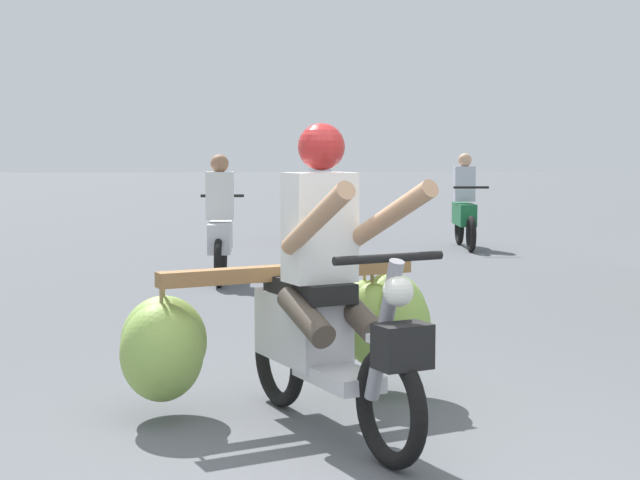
% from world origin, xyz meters
% --- Properties ---
extents(motorbike_main_loaded, '(1.87, 1.99, 1.58)m').
position_xyz_m(motorbike_main_loaded, '(-0.29, 1.34, 0.51)').
color(motorbike_main_loaded, black).
rests_on(motorbike_main_loaded, ground).
extents(motorbike_distant_ahead_left, '(0.50, 1.62, 1.40)m').
position_xyz_m(motorbike_distant_ahead_left, '(-1.06, 6.71, 0.57)').
color(motorbike_distant_ahead_left, black).
rests_on(motorbike_distant_ahead_left, ground).
extents(motorbike_distant_ahead_right, '(0.50, 1.62, 1.40)m').
position_xyz_m(motorbike_distant_ahead_right, '(2.34, 10.23, 0.57)').
color(motorbike_distant_ahead_right, black).
rests_on(motorbike_distant_ahead_right, ground).
extents(motorbike_distant_far_ahead, '(0.63, 1.59, 1.40)m').
position_xyz_m(motorbike_distant_far_ahead, '(0.23, 11.37, 0.57)').
color(motorbike_distant_far_ahead, black).
rests_on(motorbike_distant_far_ahead, ground).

